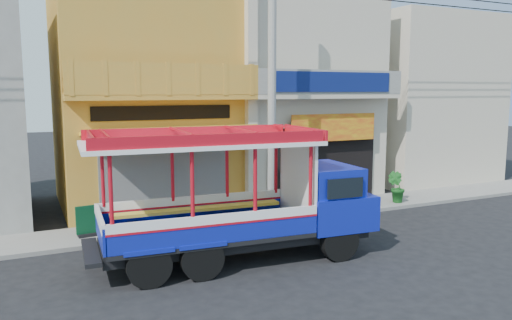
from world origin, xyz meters
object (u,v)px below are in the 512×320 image
(songthaew_truck, at_px, (256,197))
(green_sign, at_px, (87,224))
(potted_plant_c, at_px, (344,186))
(potted_plant_a, at_px, (310,192))
(utility_pole, at_px, (276,65))
(potted_plant_b, at_px, (396,187))

(songthaew_truck, relative_size, green_sign, 8.12)
(green_sign, distance_m, potted_plant_c, 9.47)
(potted_plant_c, bearing_deg, potted_plant_a, -74.45)
(potted_plant_a, xyz_separation_m, potted_plant_c, (1.74, 0.36, 0.01))
(potted_plant_a, bearing_deg, utility_pole, -173.26)
(utility_pole, xyz_separation_m, potted_plant_c, (3.66, 1.40, -4.37))
(potted_plant_b, bearing_deg, potted_plant_c, 28.79)
(songthaew_truck, xyz_separation_m, potted_plant_a, (3.96, 3.90, -0.95))
(songthaew_truck, height_order, green_sign, songthaew_truck)
(songthaew_truck, distance_m, potted_plant_b, 7.94)
(songthaew_truck, distance_m, green_sign, 5.17)
(utility_pole, distance_m, potted_plant_b, 6.78)
(potted_plant_a, distance_m, potted_plant_b, 3.37)
(utility_pole, bearing_deg, songthaew_truck, -125.60)
(potted_plant_a, bearing_deg, potted_plant_c, -10.06)
(songthaew_truck, distance_m, potted_plant_c, 7.18)
(utility_pole, distance_m, potted_plant_c, 5.87)
(utility_pole, height_order, songthaew_truck, utility_pole)
(utility_pole, relative_size, potted_plant_b, 24.61)
(green_sign, relative_size, potted_plant_b, 0.79)
(potted_plant_b, height_order, potted_plant_c, potted_plant_b)
(utility_pole, xyz_separation_m, potted_plant_a, (1.92, 1.04, -4.38))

